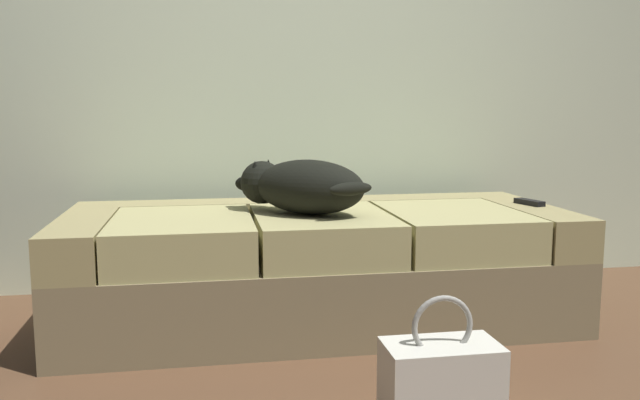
# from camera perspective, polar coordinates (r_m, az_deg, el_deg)

# --- Properties ---
(back_wall) EXTENTS (6.40, 0.10, 2.80)m
(back_wall) POSITION_cam_1_polar(r_m,az_deg,el_deg) (3.36, -2.17, 16.81)
(back_wall) COLOR silver
(back_wall) RESTS_ON ground
(couch) EXTENTS (2.04, 0.87, 0.47)m
(couch) POSITION_cam_1_polar(r_m,az_deg,el_deg) (2.76, -0.19, -5.71)
(couch) COLOR #847554
(couch) RESTS_ON ground
(dog_dark) EXTENTS (0.57, 0.51, 0.22)m
(dog_dark) POSITION_cam_1_polar(r_m,az_deg,el_deg) (2.63, -1.71, 1.22)
(dog_dark) COLOR black
(dog_dark) RESTS_ON couch
(tv_remote) EXTENTS (0.08, 0.16, 0.02)m
(tv_remote) POSITION_cam_1_polar(r_m,az_deg,el_deg) (3.01, 17.69, -0.19)
(tv_remote) COLOR black
(tv_remote) RESTS_ON couch
(handbag) EXTENTS (0.32, 0.18, 0.38)m
(handbag) POSITION_cam_1_polar(r_m,az_deg,el_deg) (1.93, 10.44, -15.35)
(handbag) COLOR silver
(handbag) RESTS_ON ground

